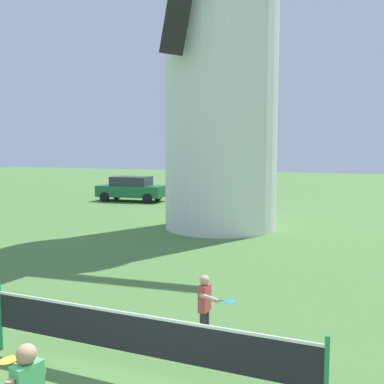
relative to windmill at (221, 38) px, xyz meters
name	(u,v)px	position (x,y,z in m)	size (l,w,h in m)	color
windmill	(221,38)	(0.00, 0.00, 0.00)	(10.02, 5.32, 16.61)	white
tennis_net	(138,335)	(2.94, -12.10, -7.08)	(5.20, 0.06, 1.10)	#238E4C
player_far	(206,304)	(3.36, -10.49, -7.11)	(0.69, 0.51, 1.15)	#333338
parked_car_green	(131,188)	(-8.30, 6.87, -6.95)	(4.40, 2.22, 1.56)	#1E6638
parked_car_mustard	(209,190)	(-3.30, 7.58, -6.95)	(4.03, 2.10, 1.56)	#999919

